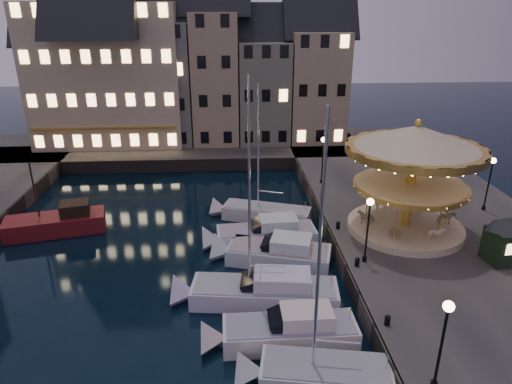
{
  "coord_description": "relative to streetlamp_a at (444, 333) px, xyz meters",
  "views": [
    {
      "loc": [
        -0.92,
        -22.78,
        15.64
      ],
      "look_at": [
        1.0,
        8.0,
        3.2
      ],
      "focal_mm": 32.0,
      "sensor_mm": 36.0,
      "label": 1
    }
  ],
  "objects": [
    {
      "name": "bollard_d",
      "position": [
        -0.6,
        20.0,
        -2.41
      ],
      "size": [
        0.3,
        0.3,
        0.57
      ],
      "color": "black",
      "rests_on": "quay_east"
    },
    {
      "name": "ground",
      "position": [
        -7.2,
        9.0,
        -4.02
      ],
      "size": [
        160.0,
        160.0,
        0.0
      ],
      "primitive_type": "plane",
      "color": "black",
      "rests_on": "ground"
    },
    {
      "name": "motorboat_f",
      "position": [
        -5.8,
        19.14,
        -3.49
      ],
      "size": [
        7.83,
        4.3,
        10.51
      ],
      "color": "silver",
      "rests_on": "ground"
    },
    {
      "name": "motorboat_b",
      "position": [
        -5.69,
        4.58,
        -3.38
      ],
      "size": [
        7.74,
        2.3,
        2.15
      ],
      "color": "silver",
      "rests_on": "ground"
    },
    {
      "name": "townhouse_ne",
      "position": [
        -4.0,
        39.0,
        3.76
      ],
      "size": [
        6.16,
        8.0,
        12.8
      ],
      "color": "slate",
      "rests_on": "quay_north"
    },
    {
      "name": "streetlamp_a",
      "position": [
        0.0,
        0.0,
        0.0
      ],
      "size": [
        0.44,
        0.44,
        4.17
      ],
      "color": "black",
      "rests_on": "quay_east"
    },
    {
      "name": "quaywall_e",
      "position": [
        -1.2,
        15.0,
        -3.37
      ],
      "size": [
        0.15,
        44.0,
        1.3
      ],
      "primitive_type": "cube",
      "color": "#47423A",
      "rests_on": "ground"
    },
    {
      "name": "motorboat_d",
      "position": [
        -5.38,
        12.48,
        -3.38
      ],
      "size": [
        7.81,
        4.43,
        2.15
      ],
      "color": "silver",
      "rests_on": "ground"
    },
    {
      "name": "townhouse_nd",
      "position": [
        -9.45,
        39.0,
        5.26
      ],
      "size": [
        5.5,
        8.0,
        15.8
      ],
      "color": "tan",
      "rests_on": "quay_north"
    },
    {
      "name": "hotel_corner",
      "position": [
        -21.2,
        39.0,
        5.76
      ],
      "size": [
        17.6,
        9.0,
        16.8
      ],
      "color": "#C7B692",
      "rests_on": "quay_north"
    },
    {
      "name": "bollard_b",
      "position": [
        -0.6,
        9.5,
        -2.41
      ],
      "size": [
        0.3,
        0.3,
        0.57
      ],
      "color": "black",
      "rests_on": "quay_east"
    },
    {
      "name": "townhouse_nf",
      "position": [
        2.05,
        39.0,
        4.26
      ],
      "size": [
        6.82,
        8.0,
        13.8
      ],
      "color": "tan",
      "rests_on": "quay_north"
    },
    {
      "name": "ticket_kiosk",
      "position": [
        8.28,
        9.49,
        -0.73
      ],
      "size": [
        2.85,
        2.85,
        3.34
      ],
      "color": "black",
      "rests_on": "quay_east"
    },
    {
      "name": "streetlamp_c",
      "position": [
        0.0,
        23.5,
        0.0
      ],
      "size": [
        0.44,
        0.44,
        4.17
      ],
      "color": "black",
      "rests_on": "quay_east"
    },
    {
      "name": "townhouse_na",
      "position": [
        -26.7,
        39.0,
        3.76
      ],
      "size": [
        5.5,
        8.0,
        12.8
      ],
      "color": "#7D6D5F",
      "rests_on": "quay_north"
    },
    {
      "name": "quay_east",
      "position": [
        6.8,
        15.0,
        -3.37
      ],
      "size": [
        16.0,
        56.0,
        1.3
      ],
      "primitive_type": "cube",
      "color": "#474442",
      "rests_on": "ground"
    },
    {
      "name": "quaywall_n",
      "position": [
        -13.2,
        31.0,
        -3.37
      ],
      "size": [
        48.0,
        0.15,
        1.3
      ],
      "primitive_type": "cube",
      "color": "#47423A",
      "rests_on": "ground"
    },
    {
      "name": "red_fishing_boat",
      "position": [
        -21.03,
        17.87,
        -3.33
      ],
      "size": [
        7.41,
        4.0,
        5.81
      ],
      "color": "maroon",
      "rests_on": "ground"
    },
    {
      "name": "townhouse_nc",
      "position": [
        -15.2,
        39.0,
        4.76
      ],
      "size": [
        6.82,
        8.0,
        14.8
      ],
      "color": "slate",
      "rests_on": "quay_north"
    },
    {
      "name": "motorboat_a",
      "position": [
        -4.65,
        1.76,
        -3.48
      ],
      "size": [
        6.89,
        3.23,
        11.34
      ],
      "color": "silver",
      "rests_on": "ground"
    },
    {
      "name": "motorboat_e",
      "position": [
        -5.98,
        15.13,
        -3.38
      ],
      "size": [
        8.09,
        2.83,
        2.15
      ],
      "color": "silver",
      "rests_on": "ground"
    },
    {
      "name": "quay_north",
      "position": [
        -15.2,
        37.0,
        -3.37
      ],
      "size": [
        44.0,
        12.0,
        1.3
      ],
      "primitive_type": "cube",
      "color": "#474442",
      "rests_on": "ground"
    },
    {
      "name": "streetlamp_d",
      "position": [
        11.3,
        17.0,
        0.0
      ],
      "size": [
        0.44,
        0.44,
        4.17
      ],
      "color": "black",
      "rests_on": "quay_east"
    },
    {
      "name": "motorboat_c",
      "position": [
        -6.67,
        8.1,
        -3.34
      ],
      "size": [
        9.42,
        3.45,
        12.46
      ],
      "color": "silver",
      "rests_on": "ground"
    },
    {
      "name": "streetlamp_b",
      "position": [
        0.0,
        10.0,
        0.0
      ],
      "size": [
        0.44,
        0.44,
        4.17
      ],
      "color": "black",
      "rests_on": "quay_east"
    },
    {
      "name": "bollard_c",
      "position": [
        -0.6,
        14.5,
        -2.41
      ],
      "size": [
        0.3,
        0.3,
        0.57
      ],
      "color": "black",
      "rests_on": "quay_east"
    },
    {
      "name": "bollard_a",
      "position": [
        -0.6,
        4.0,
        -2.41
      ],
      "size": [
        0.3,
        0.3,
        0.57
      ],
      "color": "black",
      "rests_on": "quay_east"
    },
    {
      "name": "townhouse_nb",
      "position": [
        -21.25,
        39.0,
        4.26
      ],
      "size": [
        6.16,
        8.0,
        13.8
      ],
      "color": "slate",
      "rests_on": "quay_north"
    },
    {
      "name": "carousel",
      "position": [
        3.98,
        13.98,
        2.46
      ],
      "size": [
        8.99,
        8.99,
        7.87
      ],
      "color": "beige",
      "rests_on": "quay_east"
    }
  ]
}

